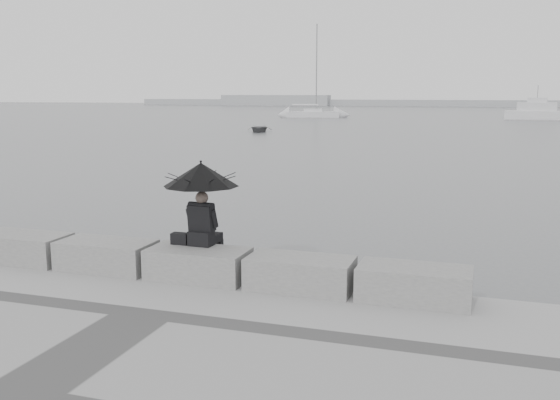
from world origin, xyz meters
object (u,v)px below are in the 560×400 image
(seated_person, at_px, (201,183))
(dinghy, at_px, (259,129))
(sailboat_left, at_px, (313,114))
(motor_cruiser, at_px, (544,113))

(seated_person, xyz_separation_m, dinghy, (-14.88, 43.48, -1.74))
(sailboat_left, height_order, motor_cruiser, sailboat_left)
(sailboat_left, relative_size, motor_cruiser, 1.32)
(motor_cruiser, relative_size, dinghy, 2.95)
(seated_person, xyz_separation_m, motor_cruiser, (11.52, 79.12, -1.12))
(sailboat_left, distance_m, motor_cruiser, 30.52)
(sailboat_left, height_order, dinghy, sailboat_left)
(seated_person, bearing_deg, sailboat_left, 105.71)
(seated_person, relative_size, sailboat_left, 0.11)
(seated_person, xyz_separation_m, sailboat_left, (-18.91, 76.69, -1.49))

